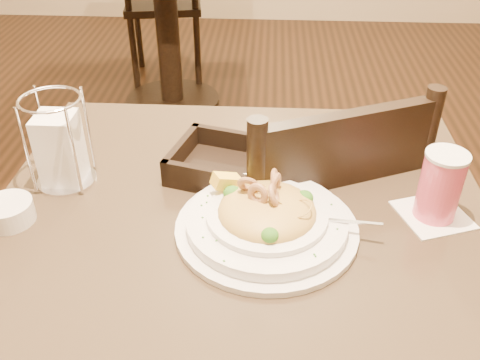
# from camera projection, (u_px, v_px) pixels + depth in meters

# --- Properties ---
(main_table) EXTENTS (0.90, 0.90, 0.76)m
(main_table) POSITION_uv_depth(u_px,v_px,m) (239.00, 319.00, 1.06)
(main_table) COLOR black
(main_table) RESTS_ON ground
(background_table) EXTENTS (0.96, 0.96, 0.76)m
(background_table) POSITION_uv_depth(u_px,v_px,m) (166.00, 10.00, 2.72)
(background_table) COLOR black
(background_table) RESTS_ON ground
(dining_chair_near) EXTENTS (0.55, 0.55, 0.93)m
(dining_chair_near) POSITION_uv_depth(u_px,v_px,m) (304.00, 243.00, 1.28)
(dining_chair_near) COLOR black
(dining_chair_near) RESTS_ON ground
(pasta_bowl) EXTENTS (0.34, 0.31, 0.10)m
(pasta_bowl) POSITION_uv_depth(u_px,v_px,m) (267.00, 218.00, 0.90)
(pasta_bowl) COLOR white
(pasta_bowl) RESTS_ON main_table
(drink_glass) EXTENTS (0.14, 0.14, 0.13)m
(drink_glass) POSITION_uv_depth(u_px,v_px,m) (440.00, 186.00, 0.91)
(drink_glass) COLOR white
(drink_glass) RESTS_ON main_table
(bread_basket) EXTENTS (0.23, 0.21, 0.05)m
(bread_basket) POSITION_uv_depth(u_px,v_px,m) (225.00, 165.00, 1.05)
(bread_basket) COLOR black
(bread_basket) RESTS_ON main_table
(napkin_caddy) EXTENTS (0.11, 0.11, 0.18)m
(napkin_caddy) POSITION_uv_depth(u_px,v_px,m) (60.00, 147.00, 0.99)
(napkin_caddy) COLOR silver
(napkin_caddy) RESTS_ON main_table
(side_plate) EXTENTS (0.16, 0.16, 0.01)m
(side_plate) POSITION_uv_depth(u_px,v_px,m) (328.00, 143.00, 1.15)
(side_plate) COLOR white
(side_plate) RESTS_ON main_table
(butter_ramekin) EXTENTS (0.10, 0.10, 0.04)m
(butter_ramekin) POSITION_uv_depth(u_px,v_px,m) (9.00, 212.00, 0.92)
(butter_ramekin) COLOR white
(butter_ramekin) RESTS_ON main_table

